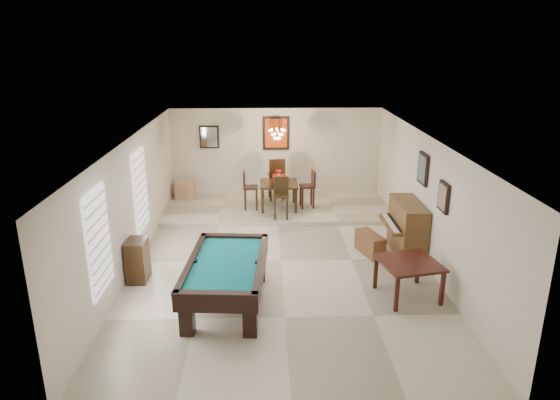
{
  "coord_description": "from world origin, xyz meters",
  "views": [
    {
      "loc": [
        -0.3,
        -9.61,
        4.47
      ],
      "look_at": [
        0.0,
        0.6,
        1.15
      ],
      "focal_mm": 32.0,
      "sensor_mm": 36.0,
      "label": 1
    }
  ],
  "objects_px": {
    "pool_table": "(227,283)",
    "dining_chair_south": "(281,198)",
    "dining_chair_north": "(276,178)",
    "piano_bench": "(370,244)",
    "chandelier": "(277,130)",
    "corner_bench": "(185,190)",
    "dining_table": "(279,193)",
    "flower_vase": "(279,174)",
    "apothecary_chest": "(138,260)",
    "square_table": "(408,279)",
    "upright_piano": "(401,229)",
    "dining_chair_west": "(251,190)",
    "dining_chair_east": "(307,189)"
  },
  "relations": [
    {
      "from": "dining_chair_south",
      "to": "corner_bench",
      "type": "height_order",
      "value": "dining_chair_south"
    },
    {
      "from": "flower_vase",
      "to": "piano_bench",
      "type": "bearing_deg",
      "value": -55.69
    },
    {
      "from": "piano_bench",
      "to": "apothecary_chest",
      "type": "distance_m",
      "value": 4.86
    },
    {
      "from": "apothecary_chest",
      "to": "dining_chair_west",
      "type": "relative_size",
      "value": 0.81
    },
    {
      "from": "pool_table",
      "to": "dining_chair_west",
      "type": "height_order",
      "value": "dining_chair_west"
    },
    {
      "from": "apothecary_chest",
      "to": "dining_chair_south",
      "type": "bearing_deg",
      "value": 47.28
    },
    {
      "from": "dining_chair_north",
      "to": "piano_bench",
      "type": "bearing_deg",
      "value": 112.63
    },
    {
      "from": "apothecary_chest",
      "to": "dining_chair_east",
      "type": "relative_size",
      "value": 0.82
    },
    {
      "from": "flower_vase",
      "to": "dining_chair_east",
      "type": "distance_m",
      "value": 0.88
    },
    {
      "from": "dining_chair_west",
      "to": "dining_chair_east",
      "type": "bearing_deg",
      "value": -87.69
    },
    {
      "from": "dining_chair_south",
      "to": "dining_chair_east",
      "type": "relative_size",
      "value": 1.03
    },
    {
      "from": "upright_piano",
      "to": "corner_bench",
      "type": "distance_m",
      "value": 6.45
    },
    {
      "from": "dining_table",
      "to": "pool_table",
      "type": "bearing_deg",
      "value": -102.07
    },
    {
      "from": "piano_bench",
      "to": "corner_bench",
      "type": "xyz_separation_m",
      "value": [
        -4.57,
        3.76,
        0.13
      ]
    },
    {
      "from": "flower_vase",
      "to": "corner_bench",
      "type": "relative_size",
      "value": 0.46
    },
    {
      "from": "flower_vase",
      "to": "chandelier",
      "type": "distance_m",
      "value": 1.14
    },
    {
      "from": "upright_piano",
      "to": "dining_chair_west",
      "type": "distance_m",
      "value": 4.32
    },
    {
      "from": "dining_chair_south",
      "to": "dining_chair_west",
      "type": "xyz_separation_m",
      "value": [
        -0.78,
        0.77,
        -0.01
      ]
    },
    {
      "from": "flower_vase",
      "to": "dining_chair_west",
      "type": "relative_size",
      "value": 0.25
    },
    {
      "from": "pool_table",
      "to": "chandelier",
      "type": "height_order",
      "value": "chandelier"
    },
    {
      "from": "dining_chair_south",
      "to": "dining_chair_west",
      "type": "bearing_deg",
      "value": 136.92
    },
    {
      "from": "dining_chair_south",
      "to": "upright_piano",
      "type": "bearing_deg",
      "value": -37.42
    },
    {
      "from": "upright_piano",
      "to": "dining_chair_east",
      "type": "height_order",
      "value": "upright_piano"
    },
    {
      "from": "dining_table",
      "to": "dining_chair_east",
      "type": "xyz_separation_m",
      "value": [
        0.76,
        0.04,
        0.09
      ]
    },
    {
      "from": "square_table",
      "to": "chandelier",
      "type": "height_order",
      "value": "chandelier"
    },
    {
      "from": "dining_table",
      "to": "chandelier",
      "type": "bearing_deg",
      "value": 112.59
    },
    {
      "from": "piano_bench",
      "to": "dining_chair_south",
      "type": "xyz_separation_m",
      "value": [
        -1.87,
        1.99,
        0.41
      ]
    },
    {
      "from": "pool_table",
      "to": "upright_piano",
      "type": "relative_size",
      "value": 1.71
    },
    {
      "from": "dining_chair_north",
      "to": "dining_table",
      "type": "bearing_deg",
      "value": 87.5
    },
    {
      "from": "pool_table",
      "to": "square_table",
      "type": "height_order",
      "value": "pool_table"
    },
    {
      "from": "piano_bench",
      "to": "flower_vase",
      "type": "height_order",
      "value": "flower_vase"
    },
    {
      "from": "pool_table",
      "to": "dining_chair_south",
      "type": "xyz_separation_m",
      "value": [
        1.08,
        4.07,
        0.24
      ]
    },
    {
      "from": "dining_chair_north",
      "to": "chandelier",
      "type": "bearing_deg",
      "value": 84.59
    },
    {
      "from": "upright_piano",
      "to": "apothecary_chest",
      "type": "xyz_separation_m",
      "value": [
        -5.37,
        -1.06,
        -0.18
      ]
    },
    {
      "from": "chandelier",
      "to": "flower_vase",
      "type": "bearing_deg",
      "value": -67.41
    },
    {
      "from": "upright_piano",
      "to": "dining_chair_east",
      "type": "xyz_separation_m",
      "value": [
        -1.79,
        2.87,
        0.04
      ]
    },
    {
      "from": "upright_piano",
      "to": "chandelier",
      "type": "distance_m",
      "value": 4.23
    },
    {
      "from": "dining_table",
      "to": "dining_chair_south",
      "type": "height_order",
      "value": "dining_chair_south"
    },
    {
      "from": "pool_table",
      "to": "upright_piano",
      "type": "xyz_separation_m",
      "value": [
        3.59,
        2.04,
        0.19
      ]
    },
    {
      "from": "square_table",
      "to": "corner_bench",
      "type": "relative_size",
      "value": 1.85
    },
    {
      "from": "pool_table",
      "to": "dining_table",
      "type": "distance_m",
      "value": 4.99
    },
    {
      "from": "apothecary_chest",
      "to": "dining_chair_west",
      "type": "height_order",
      "value": "dining_chair_west"
    },
    {
      "from": "apothecary_chest",
      "to": "square_table",
      "type": "bearing_deg",
      "value": -9.05
    },
    {
      "from": "piano_bench",
      "to": "chandelier",
      "type": "height_order",
      "value": "chandelier"
    },
    {
      "from": "upright_piano",
      "to": "piano_bench",
      "type": "relative_size",
      "value": 1.71
    },
    {
      "from": "piano_bench",
      "to": "chandelier",
      "type": "relative_size",
      "value": 1.37
    },
    {
      "from": "apothecary_chest",
      "to": "corner_bench",
      "type": "xyz_separation_m",
      "value": [
        0.16,
        4.86,
        -0.05
      ]
    },
    {
      "from": "dining_chair_south",
      "to": "corner_bench",
      "type": "distance_m",
      "value": 3.23
    },
    {
      "from": "square_table",
      "to": "apothecary_chest",
      "type": "bearing_deg",
      "value": 170.95
    },
    {
      "from": "pool_table",
      "to": "dining_chair_south",
      "type": "relative_size",
      "value": 2.3
    }
  ]
}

